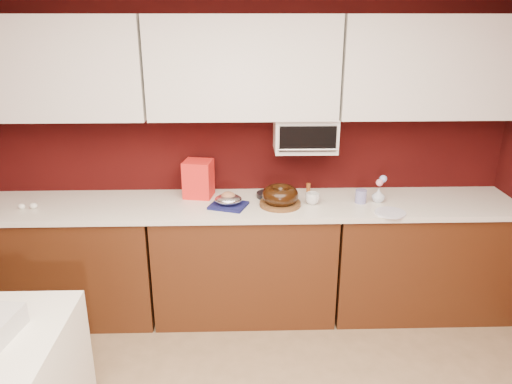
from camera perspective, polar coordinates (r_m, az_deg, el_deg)
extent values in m
cube|color=black|center=(3.82, -1.44, 5.32)|extent=(4.00, 0.02, 2.50)
cube|color=#48220E|center=(4.05, -20.71, -7.60)|extent=(1.31, 0.58, 0.86)
cube|color=#48220E|center=(3.83, -1.31, -7.84)|extent=(1.31, 0.58, 0.86)
cube|color=#48220E|center=(4.06, 18.03, -7.20)|extent=(1.31, 0.58, 0.86)
cube|color=white|center=(3.64, -1.36, -1.55)|extent=(4.00, 0.62, 0.04)
cube|color=white|center=(3.79, -22.65, 12.95)|extent=(1.31, 0.33, 0.70)
cube|color=white|center=(3.55, -1.51, 14.05)|extent=(1.31, 0.33, 0.70)
cube|color=white|center=(3.80, 19.62, 13.33)|extent=(1.31, 0.33, 0.70)
cube|color=white|center=(3.68, 5.63, 6.67)|extent=(0.45, 0.30, 0.25)
cube|color=black|center=(3.53, 5.94, 6.07)|extent=(0.40, 0.02, 0.18)
cylinder|color=silver|center=(3.53, 5.93, 4.83)|extent=(0.42, 0.02, 0.02)
cylinder|color=brown|center=(3.58, 2.77, -1.35)|extent=(0.36, 0.36, 0.03)
torus|color=black|center=(3.56, 2.79, -0.35)|extent=(0.34, 0.34, 0.11)
cube|color=#14174C|center=(3.57, -3.17, -1.53)|extent=(0.30, 0.28, 0.02)
ellipsoid|color=silver|center=(3.55, -3.19, -0.85)|extent=(0.24, 0.22, 0.07)
ellipsoid|color=#A06949|center=(3.54, -3.19, -0.47)|extent=(0.12, 0.11, 0.07)
cube|color=red|center=(3.75, -6.60, 1.52)|extent=(0.23, 0.22, 0.28)
cylinder|color=black|center=(3.75, 1.54, -0.32)|extent=(0.20, 0.20, 0.03)
imported|color=silver|center=(3.62, 6.46, -0.62)|extent=(0.12, 0.12, 0.10)
cylinder|color=navy|center=(3.70, 11.89, -0.48)|extent=(0.09, 0.09, 0.10)
imported|color=silver|center=(3.75, 13.82, -0.27)|extent=(0.09, 0.09, 0.11)
sphere|color=pink|center=(3.72, 13.94, 1.05)|extent=(0.05, 0.05, 0.05)
sphere|color=#96A9F0|center=(3.74, 14.33, 1.47)|extent=(0.05, 0.05, 0.05)
cylinder|color=white|center=(3.57, 15.10, -2.30)|extent=(0.23, 0.23, 0.01)
cylinder|color=brown|center=(3.80, 6.00, 0.34)|extent=(0.03, 0.03, 0.09)
ellipsoid|color=white|center=(3.86, -24.08, -1.45)|extent=(0.07, 0.06, 0.04)
ellipsoid|color=white|center=(3.89, -25.21, -1.50)|extent=(0.06, 0.05, 0.04)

